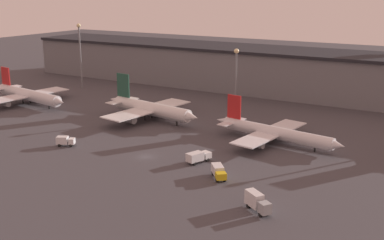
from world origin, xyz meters
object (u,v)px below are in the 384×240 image
Objects in this scene: airplane_0 at (28,95)px; service_vehicle_1 at (219,171)px; service_vehicle_4 at (65,141)px; service_vehicle_2 at (257,202)px; service_vehicle_3 at (198,157)px; airplane_1 at (150,109)px; airplane_2 at (274,133)px.

service_vehicle_1 is at bearing -8.01° from airplane_0.
airplane_0 is at bearing -146.98° from service_vehicle_1.
service_vehicle_4 reaches higher than service_vehicle_1.
service_vehicle_2 is 0.95× the size of service_vehicle_3.
airplane_1 is at bearing 70.71° from service_vehicle_3.
service_vehicle_3 is (-10.83, -25.55, -1.39)m from airplane_2.
airplane_2 is at bearing 10.16° from airplane_0.
service_vehicle_2 is 1.28× the size of service_vehicle_4.
service_vehicle_3 is at bearing 177.15° from service_vehicle_2.
airplane_0 is 120.19m from service_vehicle_2.
airplane_1 reaches higher than service_vehicle_2.
airplane_2 reaches higher than service_vehicle_2.
service_vehicle_2 is at bearing -37.02° from service_vehicle_4.
service_vehicle_3 is (34.71, -28.30, -2.14)m from airplane_1.
service_vehicle_1 is at bearing 175.74° from service_vehicle_2.
service_vehicle_4 is (-39.19, -7.41, -0.04)m from service_vehicle_3.
airplane_0 is at bearing 120.94° from service_vehicle_4.
service_vehicle_4 is at bearing -22.89° from airplane_0.
airplane_2 reaches higher than service_vehicle_3.
airplane_1 is 0.98× the size of airplane_2.
service_vehicle_1 is (43.96, -34.75, -2.17)m from airplane_1.
airplane_2 is at bearing -3.06° from service_vehicle_3.
airplane_2 is (45.53, -2.75, -0.75)m from airplane_1.
service_vehicle_3 is at bearing -5.83° from airplane_0.
service_vehicle_4 is (49.60, -30.70, -1.96)m from airplane_0.
service_vehicle_2 is 64.11m from service_vehicle_4.
airplane_1 is 5.92× the size of service_vehicle_2.
service_vehicle_1 is 18.88m from service_vehicle_2.
airplane_1 is at bearing 175.96° from service_vehicle_2.
service_vehicle_3 is 39.88m from service_vehicle_4.
service_vehicle_1 is 48.45m from service_vehicle_4.
airplane_2 is 5.73× the size of service_vehicle_3.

